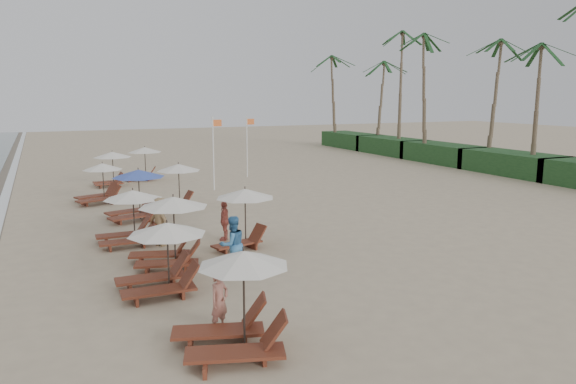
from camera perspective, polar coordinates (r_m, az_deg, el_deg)
name	(u,v)px	position (r m, az deg, el deg)	size (l,w,h in m)	color
ground	(362,273)	(17.92, 7.80, -8.42)	(160.00, 160.00, 0.00)	tan
shrub_hedge	(513,163)	(42.74, 22.54, 2.81)	(3.20, 53.00, 1.60)	#193D1C
palm_row	(511,35)	(43.22, 22.40, 15.02)	(7.00, 52.00, 12.30)	brown
lounger_station_0	(231,310)	(12.32, -5.97, -12.21)	(2.67, 2.60, 2.32)	brown
lounger_station_1	(159,259)	(16.24, -13.39, -6.86)	(2.69, 2.28, 2.06)	brown
lounger_station_2	(167,233)	(18.60, -12.60, -4.22)	(2.73, 2.45, 2.36)	brown
lounger_station_3	(127,218)	(21.71, -16.50, -2.62)	(2.60, 2.24, 2.10)	brown
lounger_station_4	(133,196)	(25.95, -15.93, -0.39)	(2.84, 2.50, 2.31)	brown
lounger_station_5	(98,185)	(30.65, -19.33, 0.70)	(2.64, 2.60, 2.11)	brown
lounger_station_6	(110,167)	(35.97, -18.17, 2.54)	(2.47, 2.36, 2.18)	brown
inland_station_0	(242,212)	(20.30, -4.88, -2.07)	(2.68, 2.24, 2.22)	brown
inland_station_1	(176,180)	(28.13, -11.68, 1.22)	(2.64, 2.24, 2.22)	brown
inland_station_2	(142,161)	(37.80, -15.06, 3.21)	(2.76, 2.24, 2.22)	brown
beachgoer_near	(219,301)	(13.47, -7.21, -11.32)	(0.56, 0.37, 1.53)	#A36758
beachgoer_mid_a	(233,244)	(17.66, -5.85, -5.50)	(0.91, 0.71, 1.87)	teal
beachgoer_mid_b	(161,222)	(21.19, -13.21, -3.07)	(1.20, 0.69, 1.86)	olive
beachgoer_far_a	(225,221)	(21.61, -6.68, -3.01)	(0.92, 0.38, 1.57)	#B15447
flag_pole_near	(214,150)	(32.89, -7.79, 4.44)	(0.60, 0.08, 4.44)	silver
flag_pole_far	(247,143)	(38.05, -4.28, 5.13)	(0.60, 0.08, 4.27)	silver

